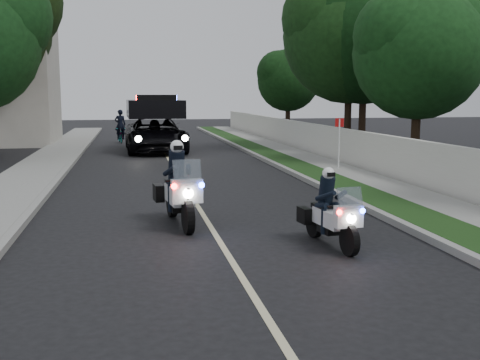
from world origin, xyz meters
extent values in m
plane|color=black|center=(0.00, 0.00, 0.00)|extent=(120.00, 120.00, 0.00)
cube|color=gray|center=(4.10, 10.00, 0.07)|extent=(0.20, 60.00, 0.15)
cube|color=#193814|center=(4.80, 10.00, 0.08)|extent=(1.20, 60.00, 0.16)
cube|color=gray|center=(6.10, 10.00, 0.08)|extent=(1.40, 60.00, 0.16)
cube|color=beige|center=(7.10, 10.00, 0.75)|extent=(0.22, 60.00, 1.50)
cube|color=gray|center=(-4.10, 10.00, 0.07)|extent=(0.20, 60.00, 0.15)
cube|color=gray|center=(-5.20, 10.00, 0.08)|extent=(2.00, 60.00, 0.16)
cube|color=#BFB78C|center=(0.00, 10.00, 0.00)|extent=(0.12, 50.00, 0.01)
imported|color=black|center=(-0.41, 19.74, 0.00)|extent=(3.12, 6.45, 3.10)
imported|color=black|center=(-2.25, 25.77, 0.00)|extent=(0.82, 1.81, 0.92)
imported|color=black|center=(-2.25, 25.77, 0.00)|extent=(0.68, 0.48, 1.81)
camera|label=1|loc=(-1.69, -10.24, 2.88)|focal=43.47mm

